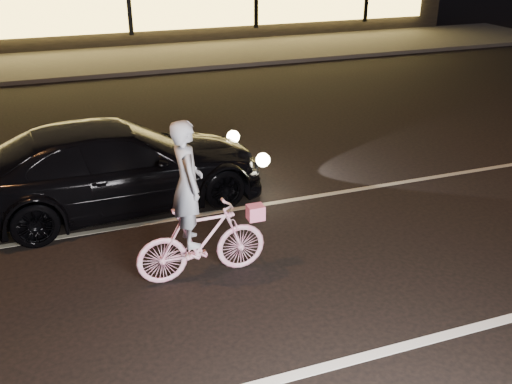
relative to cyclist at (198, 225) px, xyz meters
name	(u,v)px	position (x,y,z in m)	size (l,w,h in m)	color
ground	(323,273)	(1.42, -0.44, -0.70)	(90.00, 90.00, 0.00)	black
lane_stripe_near	(389,350)	(1.42, -1.94, -0.70)	(60.00, 0.12, 0.01)	silver
lane_stripe_far	(265,204)	(1.42, 1.56, -0.70)	(60.00, 0.10, 0.01)	gray
sidewalk	(142,59)	(1.42, 12.56, -0.64)	(30.00, 4.00, 0.12)	#383533
cyclist	(198,225)	(0.00, 0.00, 0.00)	(1.57, 0.54, 1.97)	#E54C89
sedan	(117,165)	(-0.63, 2.30, -0.06)	(4.56, 2.17, 1.28)	black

